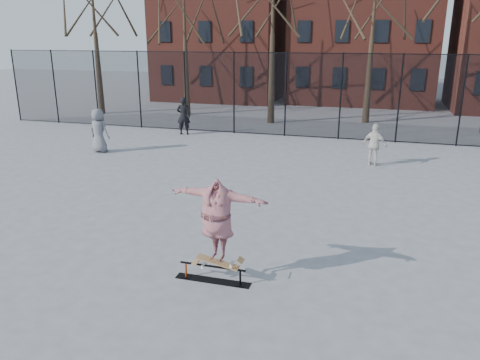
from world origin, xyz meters
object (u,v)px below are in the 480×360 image
(skater, at_px, (217,223))
(bystander_grey, at_px, (99,131))
(bystander_white, at_px, (375,145))
(bystander_black, at_px, (184,116))
(skateboard, at_px, (218,264))
(skate_rail, at_px, (213,275))

(skater, height_order, bystander_grey, skater)
(bystander_white, bearing_deg, bystander_black, 1.55)
(skateboard, distance_m, bystander_black, 14.89)
(skate_rail, relative_size, skateboard, 1.66)
(skate_rail, xyz_separation_m, skater, (0.11, 0.00, 1.14))
(skater, xyz_separation_m, bystander_white, (2.81, 9.99, -0.47))
(bystander_grey, relative_size, bystander_black, 1.00)
(skate_rail, bearing_deg, bystander_black, 115.04)
(bystander_black, bearing_deg, skater, 102.64)
(skate_rail, xyz_separation_m, bystander_grey, (-8.22, 8.96, 0.78))
(bystander_grey, bearing_deg, skater, 140.64)
(skate_rail, distance_m, skateboard, 0.29)
(skateboard, distance_m, skater, 0.87)
(skateboard, height_order, bystander_grey, bystander_grey)
(skateboard, xyz_separation_m, bystander_grey, (-8.33, 8.96, 0.52))
(skateboard, height_order, skater, skater)
(skate_rail, relative_size, skater, 0.77)
(bystander_grey, relative_size, bystander_white, 1.15)
(skate_rail, height_order, bystander_grey, bystander_grey)
(skateboard, bearing_deg, skate_rail, 180.00)
(skater, xyz_separation_m, bystander_black, (-6.39, 13.44, -0.35))
(skateboard, distance_m, bystander_grey, 12.24)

